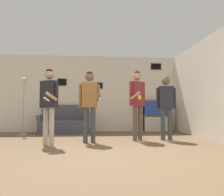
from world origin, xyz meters
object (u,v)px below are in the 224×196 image
couch (65,124)px  person_player_foreground_left (49,98)px  floor_lamp (24,102)px  person_spectator_near_bookshelf (166,101)px  person_watcher_holding_cup (137,97)px  drinking_cup (161,99)px  bookshelf (155,116)px  person_player_foreground_center (89,99)px  bottle_on_floor (50,131)px

couch → person_player_foreground_left: size_ratio=1.00×
floor_lamp → person_spectator_near_bookshelf: 4.26m
person_watcher_holding_cup → drinking_cup: size_ratio=19.12×
person_spectator_near_bookshelf → bookshelf: bearing=81.2°
bookshelf → person_spectator_near_bookshelf: 2.20m
couch → person_player_foreground_center: person_player_foreground_center is taller
couch → person_player_foreground_center: (0.85, -2.23, 0.74)m
bookshelf → person_watcher_holding_cup: person_watcher_holding_cup is taller
person_spectator_near_bookshelf → couch: bearing=145.6°
floor_lamp → person_player_foreground_center: size_ratio=1.05×
floor_lamp → person_player_foreground_center: bearing=-40.0°
person_player_foreground_center → person_player_foreground_left: bearing=-157.6°
floor_lamp → drinking_cup: 4.61m
couch → drinking_cup: 3.47m
person_spectator_near_bookshelf → person_player_foreground_left: bearing=-167.0°
bookshelf → person_watcher_holding_cup: (-1.08, -2.14, 0.55)m
person_spectator_near_bookshelf → bottle_on_floor: (-3.18, 1.32, -0.89)m
bottle_on_floor → couch: bearing=59.6°
couch → person_player_foreground_center: size_ratio=0.99×
floor_lamp → person_watcher_holding_cup: size_ratio=1.00×
bottle_on_floor → drinking_cup: (3.71, 0.80, 1.05)m
floor_lamp → drinking_cup: (4.55, 0.70, 0.15)m
person_watcher_holding_cup → person_spectator_near_bookshelf: 0.76m
bottle_on_floor → drinking_cup: drinking_cup is taller
bookshelf → bottle_on_floor: (-3.50, -0.80, -0.44)m
bottle_on_floor → floor_lamp: bearing=173.3°
floor_lamp → person_spectator_near_bookshelf: (4.01, -1.42, -0.00)m
person_player_foreground_center → person_spectator_near_bookshelf: (1.96, 0.30, -0.03)m
couch → person_player_foreground_left: bearing=-90.4°
person_player_foreground_left → person_player_foreground_center: (0.87, 0.36, 0.01)m
floor_lamp → bottle_on_floor: floor_lamp is taller
bookshelf → bottle_on_floor: size_ratio=3.73×
bookshelf → person_player_foreground_center: person_player_foreground_center is taller
bookshelf → drinking_cup: bearing=0.2°
person_watcher_holding_cup → drinking_cup: (1.29, 2.15, 0.06)m
person_player_foreground_left → person_watcher_holding_cup: bearing=17.0°
bookshelf → person_player_foreground_left: (-3.16, -2.78, 0.47)m
floor_lamp → bottle_on_floor: 1.23m
person_player_foreground_center → person_spectator_near_bookshelf: size_ratio=1.03×
person_player_foreground_left → person_spectator_near_bookshelf: bearing=13.0°
couch → floor_lamp: (-1.19, -0.51, 0.71)m
person_player_foreground_center → person_spectator_near_bookshelf: bearing=8.6°
bookshelf → person_player_foreground_left: size_ratio=0.67×
person_spectator_near_bookshelf → drinking_cup: (0.54, 2.12, 0.16)m
bookshelf → drinking_cup: drinking_cup is taller
person_spectator_near_bookshelf → drinking_cup: 2.20m
person_player_foreground_center → drinking_cup: 3.48m
person_player_foreground_left → person_spectator_near_bookshelf: size_ratio=1.02×
couch → bookshelf: bearing=3.5°
person_player_foreground_center → bottle_on_floor: person_player_foreground_center is taller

